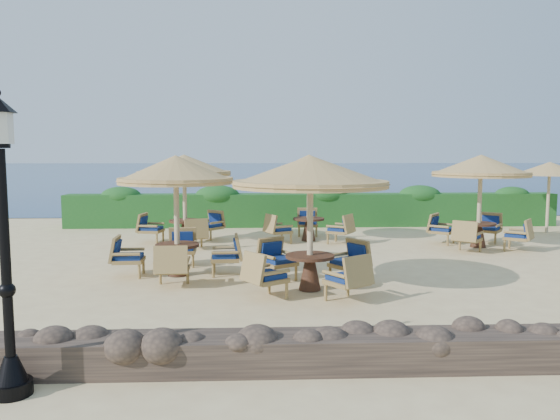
{
  "coord_description": "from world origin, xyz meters",
  "views": [
    {
      "loc": [
        -2.04,
        -12.79,
        2.71
      ],
      "look_at": [
        -1.49,
        0.57,
        1.3
      ],
      "focal_mm": 35.0,
      "sensor_mm": 36.0,
      "label": 1
    }
  ],
  "objects_px": {
    "cafe_set_0": "(176,197)",
    "cafe_set_5": "(480,184)",
    "lamp_post": "(5,259)",
    "cafe_set_3": "(184,180)",
    "cafe_set_4": "(309,183)",
    "extra_parasol": "(550,169)",
    "cafe_set_1": "(310,195)"
  },
  "relations": [
    {
      "from": "cafe_set_3",
      "to": "cafe_set_4",
      "type": "height_order",
      "value": "same"
    },
    {
      "from": "lamp_post",
      "to": "cafe_set_1",
      "type": "xyz_separation_m",
      "value": [
        3.79,
        4.55,
        0.34
      ]
    },
    {
      "from": "cafe_set_4",
      "to": "cafe_set_5",
      "type": "xyz_separation_m",
      "value": [
        4.77,
        -1.35,
        0.02
      ]
    },
    {
      "from": "cafe_set_5",
      "to": "cafe_set_3",
      "type": "bearing_deg",
      "value": 173.3
    },
    {
      "from": "cafe_set_0",
      "to": "cafe_set_5",
      "type": "bearing_deg",
      "value": 22.16
    },
    {
      "from": "lamp_post",
      "to": "cafe_set_0",
      "type": "relative_size",
      "value": 1.17
    },
    {
      "from": "extra_parasol",
      "to": "lamp_post",
      "type": "bearing_deg",
      "value": -136.4
    },
    {
      "from": "extra_parasol",
      "to": "cafe_set_5",
      "type": "relative_size",
      "value": 0.88
    },
    {
      "from": "lamp_post",
      "to": "cafe_set_4",
      "type": "distance_m",
      "value": 11.46
    },
    {
      "from": "extra_parasol",
      "to": "cafe_set_0",
      "type": "distance_m",
      "value": 13.1
    },
    {
      "from": "cafe_set_0",
      "to": "cafe_set_4",
      "type": "relative_size",
      "value": 1.02
    },
    {
      "from": "lamp_post",
      "to": "cafe_set_0",
      "type": "bearing_deg",
      "value": 80.58
    },
    {
      "from": "cafe_set_5",
      "to": "cafe_set_0",
      "type": "bearing_deg",
      "value": -157.84
    },
    {
      "from": "lamp_post",
      "to": "extra_parasol",
      "type": "distance_m",
      "value": 17.41
    },
    {
      "from": "extra_parasol",
      "to": "cafe_set_4",
      "type": "xyz_separation_m",
      "value": [
        -8.27,
        -1.4,
        -0.38
      ]
    },
    {
      "from": "extra_parasol",
      "to": "cafe_set_3",
      "type": "distance_m",
      "value": 12.13
    },
    {
      "from": "cafe_set_0",
      "to": "cafe_set_3",
      "type": "height_order",
      "value": "same"
    },
    {
      "from": "cafe_set_3",
      "to": "cafe_set_4",
      "type": "bearing_deg",
      "value": 5.3
    },
    {
      "from": "cafe_set_0",
      "to": "extra_parasol",
      "type": "bearing_deg",
      "value": 27.51
    },
    {
      "from": "lamp_post",
      "to": "cafe_set_3",
      "type": "bearing_deg",
      "value": 86.65
    },
    {
      "from": "cafe_set_3",
      "to": "cafe_set_5",
      "type": "height_order",
      "value": "same"
    },
    {
      "from": "cafe_set_1",
      "to": "cafe_set_3",
      "type": "bearing_deg",
      "value": 119.16
    },
    {
      "from": "cafe_set_1",
      "to": "cafe_set_4",
      "type": "height_order",
      "value": "same"
    },
    {
      "from": "cafe_set_5",
      "to": "extra_parasol",
      "type": "bearing_deg",
      "value": 38.09
    },
    {
      "from": "cafe_set_0",
      "to": "cafe_set_1",
      "type": "height_order",
      "value": "same"
    },
    {
      "from": "lamp_post",
      "to": "cafe_set_0",
      "type": "height_order",
      "value": "lamp_post"
    },
    {
      "from": "cafe_set_1",
      "to": "cafe_set_5",
      "type": "bearing_deg",
      "value": 41.56
    },
    {
      "from": "cafe_set_3",
      "to": "cafe_set_0",
      "type": "bearing_deg",
      "value": -84.85
    },
    {
      "from": "cafe_set_3",
      "to": "cafe_set_1",
      "type": "bearing_deg",
      "value": -60.84
    },
    {
      "from": "cafe_set_3",
      "to": "lamp_post",
      "type": "bearing_deg",
      "value": -93.35
    },
    {
      "from": "extra_parasol",
      "to": "cafe_set_4",
      "type": "height_order",
      "value": "cafe_set_4"
    },
    {
      "from": "cafe_set_0",
      "to": "cafe_set_1",
      "type": "distance_m",
      "value": 3.14
    }
  ]
}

